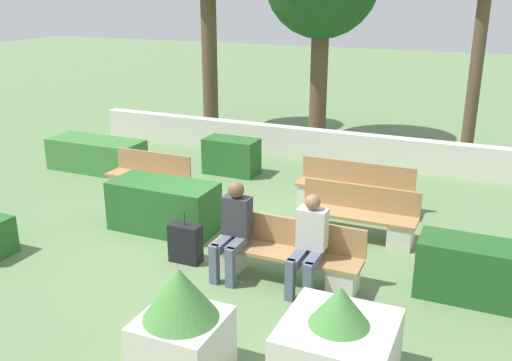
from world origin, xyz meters
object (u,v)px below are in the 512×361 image
object	(u,v)px
bench_back	(354,192)
bench_left_side	(357,219)
bench_front	(286,257)
planter_corner_right	(338,345)
suitcase	(185,243)
person_seated_man	(309,240)
planter_corner_left	(181,325)
bench_right_side	(148,181)
person_seated_woman	(233,226)

from	to	relation	value
bench_back	bench_left_side	bearing A→B (deg)	-69.16
bench_front	planter_corner_right	xyz separation A→B (m)	(1.23, -1.77, 0.09)
bench_left_side	bench_front	bearing A→B (deg)	-116.54
suitcase	person_seated_man	bearing A→B (deg)	-1.72
bench_front	planter_corner_left	bearing A→B (deg)	-95.96
bench_right_side	planter_corner_left	xyz separation A→B (m)	(3.29, -4.29, 0.28)
person_seated_woman	bench_back	bearing A→B (deg)	73.65
planter_corner_left	bench_right_side	bearing A→B (deg)	127.46
person_seated_woman	planter_corner_right	distance (m)	2.55
bench_front	bench_left_side	xyz separation A→B (m)	(0.54, 1.72, -0.01)
bench_front	planter_corner_right	size ratio (longest dim) A/B	1.90
bench_front	bench_left_side	world-z (taller)	same
bench_left_side	suitcase	world-z (taller)	bench_left_side
person_seated_man	bench_back	bearing A→B (deg)	93.34
bench_front	person_seated_woman	size ratio (longest dim) A/B	1.59
planter_corner_right	bench_left_side	bearing A→B (deg)	101.10
bench_right_side	planter_corner_left	world-z (taller)	planter_corner_left
planter_corner_right	planter_corner_left	bearing A→B (deg)	-160.05
bench_right_side	person_seated_man	bearing A→B (deg)	-32.72
bench_right_side	person_seated_man	xyz separation A→B (m)	(3.90, -2.13, 0.40)
bench_front	bench_right_side	world-z (taller)	same
bench_front	bench_left_side	size ratio (longest dim) A/B	1.12
bench_left_side	planter_corner_left	world-z (taller)	planter_corner_left
bench_right_side	bench_back	distance (m)	3.83
bench_left_side	person_seated_man	distance (m)	1.91
person_seated_woman	bench_left_side	bearing A→B (deg)	55.96
bench_back	person_seated_man	xyz separation A→B (m)	(0.18, -3.06, 0.38)
planter_corner_right	suitcase	size ratio (longest dim) A/B	1.42
bench_front	bench_right_side	size ratio (longest dim) A/B	1.29
bench_front	person_seated_woman	world-z (taller)	person_seated_woman
planter_corner_left	planter_corner_right	world-z (taller)	planter_corner_left
bench_right_side	bench_left_side	bearing A→B (deg)	-7.87
bench_front	suitcase	world-z (taller)	bench_front
person_seated_woman	suitcase	world-z (taller)	person_seated_woman
bench_right_side	bench_back	xyz separation A→B (m)	(3.72, 0.93, 0.02)
person_seated_man	bench_front	bearing A→B (deg)	158.66
planter_corner_left	suitcase	size ratio (longest dim) A/B	1.56
bench_right_side	planter_corner_right	world-z (taller)	planter_corner_right
bench_right_side	person_seated_man	world-z (taller)	person_seated_man
bench_back	person_seated_woman	distance (m)	3.21
bench_left_side	person_seated_man	xyz separation A→B (m)	(-0.18, -1.86, 0.39)
bench_front	bench_back	xyz separation A→B (m)	(0.19, 2.92, -0.00)
bench_front	person_seated_woman	xyz separation A→B (m)	(-0.71, -0.14, 0.40)
planter_corner_left	bench_left_side	bearing A→B (deg)	78.97
person_seated_man	person_seated_woman	world-z (taller)	person_seated_woman
person_seated_man	planter_corner_left	world-z (taller)	person_seated_man
bench_left_side	planter_corner_left	size ratio (longest dim) A/B	1.55
bench_right_side	person_seated_woman	size ratio (longest dim) A/B	1.23
bench_back	suitcase	distance (m)	3.45
bench_right_side	person_seated_man	size ratio (longest dim) A/B	1.24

